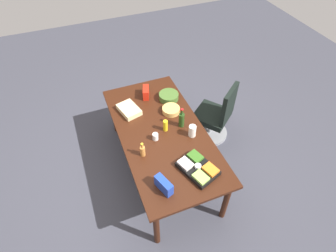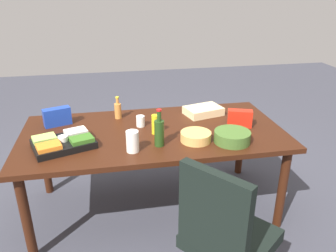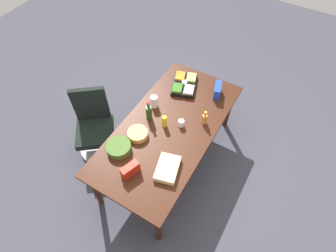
{
  "view_description": "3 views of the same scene",
  "coord_description": "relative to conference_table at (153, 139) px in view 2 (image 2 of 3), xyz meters",
  "views": [
    {
      "loc": [
        -2.19,
        0.78,
        3.26
      ],
      "look_at": [
        0.01,
        -0.09,
        0.81
      ],
      "focal_mm": 29.37,
      "sensor_mm": 36.0,
      "label": 1
    },
    {
      "loc": [
        -0.34,
        -2.44,
        1.86
      ],
      "look_at": [
        0.12,
        -0.01,
        0.79
      ],
      "focal_mm": 35.69,
      "sensor_mm": 36.0,
      "label": 2
    },
    {
      "loc": [
        1.67,
        0.97,
        3.31
      ],
      "look_at": [
        0.02,
        -0.0,
        0.79
      ],
      "focal_mm": 29.11,
      "sensor_mm": 36.0,
      "label": 3
    }
  ],
  "objects": [
    {
      "name": "sheet_cake",
      "position": [
        0.5,
        0.28,
        0.11
      ],
      "size": [
        0.37,
        0.29,
        0.07
      ],
      "primitive_type": "cube",
      "rotation": [
        0.0,
        0.0,
        0.26
      ],
      "color": "beige",
      "rests_on": "conference_table"
    },
    {
      "name": "paper_cup",
      "position": [
        -0.09,
        0.11,
        0.12
      ],
      "size": [
        0.08,
        0.08,
        0.09
      ],
      "primitive_type": "cylinder",
      "rotation": [
        0.0,
        0.0,
        -0.19
      ],
      "color": "white",
      "rests_on": "conference_table"
    },
    {
      "name": "dressing_bottle",
      "position": [
        -0.26,
        0.33,
        0.15
      ],
      "size": [
        0.07,
        0.07,
        0.2
      ],
      "color": "#CD813A",
      "rests_on": "conference_table"
    },
    {
      "name": "wine_bottle",
      "position": [
        0.01,
        -0.27,
        0.18
      ],
      "size": [
        0.08,
        0.08,
        0.28
      ],
      "color": "#224016",
      "rests_on": "conference_table"
    },
    {
      "name": "salad_bowl",
      "position": [
        0.55,
        -0.31,
        0.12
      ],
      "size": [
        0.34,
        0.34,
        0.09
      ],
      "primitive_type": "cylinder",
      "rotation": [
        0.0,
        0.0,
        0.29
      ],
      "color": "#426428",
      "rests_on": "conference_table"
    },
    {
      "name": "office_chair",
      "position": [
        0.3,
        -0.96,
        -0.31
      ],
      "size": [
        0.67,
        0.67,
        0.98
      ],
      "color": "gray",
      "rests_on": "ground"
    },
    {
      "name": "mayo_jar",
      "position": [
        -0.19,
        -0.32,
        0.15
      ],
      "size": [
        0.09,
        0.09,
        0.16
      ],
      "primitive_type": "cylinder",
      "rotation": [
        0.0,
        0.0,
        0.05
      ],
      "color": "white",
      "rests_on": "conference_table"
    },
    {
      "name": "chip_bag_blue",
      "position": [
        -0.77,
        0.27,
        0.15
      ],
      "size": [
        0.23,
        0.15,
        0.15
      ],
      "primitive_type": "cube",
      "rotation": [
        0.0,
        0.0,
        0.34
      ],
      "color": "#1D3EAD",
      "rests_on": "conference_table"
    },
    {
      "name": "conference_table",
      "position": [
        0.0,
        0.0,
        0.0
      ],
      "size": [
        2.1,
        1.04,
        0.75
      ],
      "color": "#37180B",
      "rests_on": "ground"
    },
    {
      "name": "veggie_tray",
      "position": [
        -0.68,
        -0.16,
        0.11
      ],
      "size": [
        0.5,
        0.42,
        0.09
      ],
      "color": "black",
      "rests_on": "conference_table"
    },
    {
      "name": "mustard_bottle",
      "position": [
        0.01,
        -0.05,
        0.15
      ],
      "size": [
        0.07,
        0.07,
        0.16
      ],
      "primitive_type": "cylinder",
      "rotation": [
        0.0,
        0.0,
        -0.27
      ],
      "color": "yellow",
      "rests_on": "conference_table"
    },
    {
      "name": "chip_bowl",
      "position": [
        0.29,
        -0.24,
        0.11
      ],
      "size": [
        0.25,
        0.25,
        0.07
      ],
      "primitive_type": "cylinder",
      "rotation": [
        0.0,
        0.0,
        -0.06
      ],
      "color": "#DEA756",
      "rests_on": "conference_table"
    },
    {
      "name": "ground_plane",
      "position": [
        0.0,
        0.0,
        -0.68
      ],
      "size": [
        10.0,
        10.0,
        0.0
      ],
      "primitive_type": "plane",
      "color": "#3D3E49"
    },
    {
      "name": "chip_bag_red",
      "position": [
        0.72,
        -0.04,
        0.14
      ],
      "size": [
        0.22,
        0.14,
        0.14
      ],
      "primitive_type": "cube",
      "rotation": [
        0.0,
        0.0,
        -0.34
      ],
      "color": "red",
      "rests_on": "conference_table"
    }
  ]
}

